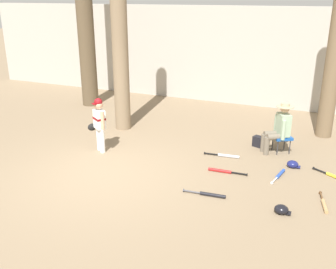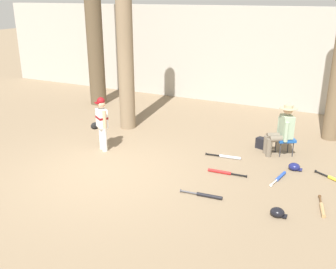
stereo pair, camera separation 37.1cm
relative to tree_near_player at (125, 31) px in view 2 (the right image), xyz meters
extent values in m
plane|color=#7F6B51|center=(1.15, -2.81, -2.64)|extent=(60.00, 60.00, 0.00)
cube|color=#ADA89E|center=(1.15, 3.92, -1.04)|extent=(18.00, 0.36, 3.19)
cylinder|color=#7F6B51|center=(0.00, 0.00, 0.28)|extent=(0.42, 0.42, 5.83)
cone|color=#7F6B51|center=(0.00, 0.00, -2.64)|extent=(0.66, 0.66, 0.25)
cone|color=brown|center=(5.19, 1.55, -2.64)|extent=(0.56, 0.56, 0.24)
cylinder|color=white|center=(0.43, -1.75, -2.35)|extent=(0.12, 0.12, 0.58)
cylinder|color=white|center=(0.28, -1.65, -2.35)|extent=(0.12, 0.12, 0.58)
cube|color=white|center=(0.36, -1.70, -1.84)|extent=(0.36, 0.33, 0.44)
cube|color=maroon|center=(0.36, -1.70, -1.81)|extent=(0.37, 0.35, 0.05)
sphere|color=tan|center=(0.36, -1.70, -1.49)|extent=(0.20, 0.20, 0.20)
sphere|color=maroon|center=(0.36, -1.70, -1.43)|extent=(0.19, 0.19, 0.19)
cube|color=maroon|center=(0.31, -1.77, -1.45)|extent=(0.17, 0.16, 0.02)
cylinder|color=tan|center=(0.54, -1.85, -1.80)|extent=(0.11, 0.11, 0.42)
cylinder|color=tan|center=(0.16, -1.61, -1.92)|extent=(0.11, 0.11, 0.40)
ellipsoid|color=black|center=(0.11, -1.65, -2.08)|extent=(0.22, 0.25, 0.18)
cube|color=#194C9E|center=(4.31, -0.06, -2.26)|extent=(0.55, 0.55, 0.06)
cylinder|color=#333338|center=(4.26, -0.27, -2.45)|extent=(0.02, 0.02, 0.38)
cylinder|color=#333338|center=(4.11, -0.01, -2.45)|extent=(0.02, 0.02, 0.38)
cylinder|color=#333338|center=(4.52, -0.11, -2.45)|extent=(0.02, 0.02, 0.38)
cylinder|color=#333338|center=(4.36, 0.14, -2.45)|extent=(0.02, 0.02, 0.38)
cylinder|color=#6B6051|center=(4.02, -0.35, -2.42)|extent=(0.13, 0.13, 0.43)
cylinder|color=#6B6051|center=(3.92, -0.18, -2.42)|extent=(0.13, 0.13, 0.43)
cylinder|color=#6B6051|center=(4.19, -0.25, -2.21)|extent=(0.42, 0.33, 0.15)
cylinder|color=#6B6051|center=(4.09, -0.08, -2.21)|extent=(0.42, 0.33, 0.15)
cube|color=#99B293|center=(4.31, -0.06, -1.95)|extent=(0.39, 0.43, 0.52)
cylinder|color=#99B293|center=(4.35, -0.29, -2.01)|extent=(0.12, 0.12, 0.46)
cylinder|color=#99B293|center=(4.13, 0.09, -2.01)|extent=(0.12, 0.12, 0.46)
sphere|color=tan|center=(4.31, -0.06, -1.55)|extent=(0.22, 0.22, 0.22)
cylinder|color=tan|center=(4.31, -0.06, -1.51)|extent=(0.40, 0.40, 0.02)
cylinder|color=tan|center=(4.31, -0.06, -1.48)|extent=(0.20, 0.20, 0.09)
cube|color=black|center=(3.80, 0.07, -2.51)|extent=(0.38, 0.29, 0.26)
cylinder|color=brown|center=(-2.24, 1.72, 0.45)|extent=(0.53, 0.53, 6.18)
cone|color=brown|center=(-2.24, 1.72, -2.64)|extent=(0.73, 0.73, 0.32)
cylinder|color=#2347AD|center=(4.49, -1.35, -2.60)|extent=(0.15, 0.43, 0.07)
cylinder|color=silver|center=(4.42, -1.70, -2.60)|extent=(0.09, 0.29, 0.03)
cylinder|color=silver|center=(4.40, -1.84, -2.60)|extent=(0.06, 0.03, 0.06)
cylinder|color=black|center=(3.47, -2.77, -2.60)|extent=(0.49, 0.11, 0.07)
cylinder|color=#4C4C51|center=(3.07, -2.81, -2.60)|extent=(0.33, 0.06, 0.03)
cylinder|color=#4C4C51|center=(2.91, -2.82, -2.60)|extent=(0.02, 0.06, 0.06)
cylinder|color=#B7BCC6|center=(3.26, -0.86, -2.60)|extent=(0.49, 0.11, 0.07)
cylinder|color=black|center=(2.86, -0.90, -2.60)|extent=(0.33, 0.06, 0.03)
cylinder|color=black|center=(2.69, -0.92, -2.60)|extent=(0.02, 0.06, 0.06)
cylinder|color=tan|center=(5.40, -2.37, -2.60)|extent=(0.15, 0.43, 0.07)
cylinder|color=brown|center=(5.33, -2.02, -2.60)|extent=(0.09, 0.29, 0.03)
cylinder|color=brown|center=(5.30, -1.88, -2.60)|extent=(0.06, 0.03, 0.06)
cylinder|color=red|center=(3.29, -1.70, -2.60)|extent=(0.50, 0.10, 0.07)
cylinder|color=black|center=(3.70, -1.67, -2.60)|extent=(0.33, 0.05, 0.03)
cylinder|color=black|center=(3.87, -1.66, -2.60)|extent=(0.02, 0.06, 0.06)
cylinder|color=black|center=(5.24, -0.86, -2.60)|extent=(0.29, 0.19, 0.03)
cylinder|color=black|center=(5.10, -0.78, -2.60)|extent=(0.04, 0.06, 0.06)
ellipsoid|color=black|center=(4.72, -2.86, -2.56)|extent=(0.24, 0.22, 0.16)
cube|color=black|center=(4.83, -2.86, -2.60)|extent=(0.10, 0.12, 0.02)
ellipsoid|color=navy|center=(4.67, -0.84, -2.56)|extent=(0.24, 0.22, 0.17)
cube|color=navy|center=(4.79, -0.84, -2.60)|extent=(0.10, 0.12, 0.02)
camera|label=1|loc=(5.23, -8.94, 0.91)|focal=41.36mm
camera|label=2|loc=(5.56, -8.78, 0.91)|focal=41.36mm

